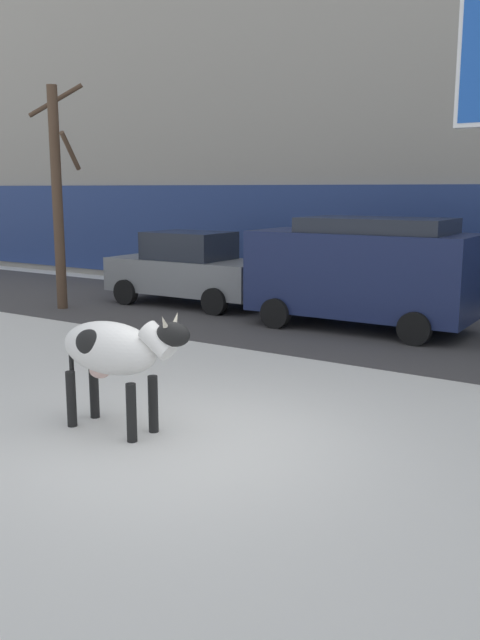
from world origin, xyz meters
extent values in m
plane|color=silver|center=(0.00, 0.00, 0.00)|extent=(120.00, 120.00, 0.00)
cube|color=#423F3F|center=(0.00, 7.06, 0.00)|extent=(60.00, 5.60, 0.01)
cube|color=navy|center=(0.00, 10.62, 1.60)|extent=(43.12, 0.10, 2.80)
ellipsoid|color=silver|center=(-1.10, -0.19, 1.02)|extent=(1.41, 0.62, 0.64)
ellipsoid|color=black|center=(-1.19, -0.36, 1.07)|extent=(0.56, 0.29, 0.40)
cylinder|color=black|center=(-0.61, 0.01, 0.35)|extent=(0.12, 0.12, 0.70)
cylinder|color=black|center=(-0.60, -0.38, 0.35)|extent=(0.12, 0.12, 0.70)
cylinder|color=black|center=(-1.59, 0.00, 0.35)|extent=(0.12, 0.12, 0.70)
cylinder|color=black|center=(-1.58, -0.39, 0.35)|extent=(0.12, 0.12, 0.70)
cylinder|color=silver|center=(-0.35, -0.18, 1.20)|extent=(0.48, 0.27, 0.44)
ellipsoid|color=black|center=(-0.13, -0.17, 1.30)|extent=(0.44, 0.25, 0.28)
cone|color=beige|center=(-0.17, -0.07, 1.46)|extent=(0.06, 0.11, 0.15)
cone|color=beige|center=(-0.16, -0.29, 1.46)|extent=(0.06, 0.11, 0.15)
cylinder|color=black|center=(-1.76, -0.20, 0.77)|extent=(0.06, 0.06, 0.60)
ellipsoid|color=beige|center=(-1.27, -0.19, 0.72)|extent=(0.28, 0.24, 0.20)
cube|color=slate|center=(-5.94, 7.61, 0.74)|extent=(4.24, 1.86, 0.84)
cube|color=#1E232D|center=(-5.94, 7.61, 1.50)|extent=(2.04, 1.59, 0.68)
cylinder|color=black|center=(-4.60, 8.52, 0.32)|extent=(0.64, 0.23, 0.64)
cylinder|color=black|center=(-4.56, 6.77, 0.32)|extent=(0.64, 0.23, 0.64)
cylinder|color=black|center=(-7.33, 8.46, 0.32)|extent=(0.64, 0.23, 0.64)
cylinder|color=black|center=(-7.29, 6.70, 0.32)|extent=(0.64, 0.23, 0.64)
cube|color=#19234C|center=(-1.11, 7.21, 1.17)|extent=(4.64, 2.01, 1.70)
cube|color=#1E232D|center=(-0.81, 7.22, 2.17)|extent=(3.04, 1.74, 0.30)
cylinder|color=black|center=(0.36, 8.20, 0.32)|extent=(0.64, 0.23, 0.64)
cylinder|color=black|center=(0.40, 6.30, 0.32)|extent=(0.64, 0.23, 0.64)
cylinder|color=black|center=(-2.63, 8.13, 0.32)|extent=(0.64, 0.23, 0.64)
cylinder|color=black|center=(-2.59, 6.23, 0.32)|extent=(0.64, 0.23, 0.64)
cylinder|color=#4C3828|center=(-8.20, 5.42, 2.63)|extent=(0.25, 0.25, 5.27)
cylinder|color=#4C3828|center=(-7.84, 5.56, 3.77)|extent=(0.41, 0.85, 0.87)
cylinder|color=#4C3828|center=(-8.62, 5.90, 5.00)|extent=(1.07, 0.96, 0.83)
camera|label=1|loc=(4.63, -5.98, 2.90)|focal=38.42mm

